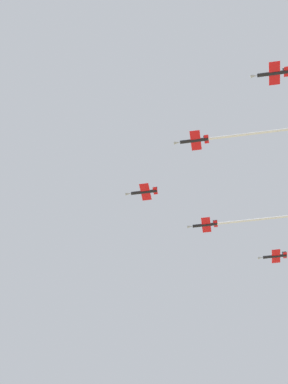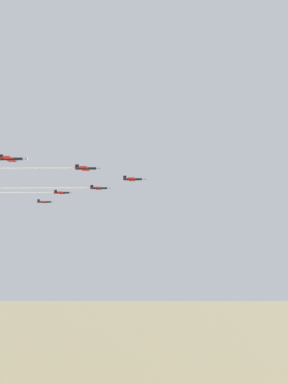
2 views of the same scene
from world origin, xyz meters
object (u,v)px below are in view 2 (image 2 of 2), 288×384
jet_center_rear (45,202)px  jet_starboard_inner (30,169)px  jet_lead (133,179)px  jet_starboard_outer (11,159)px  jet_port_outer (27,193)px  jet_port_inner (48,188)px

jet_center_rear → jet_starboard_inner: bearing=11.5°
jet_lead → jet_center_rear: bearing=-135.5°
jet_starboard_inner → jet_starboard_outer: (16.11, -11.45, -1.30)m
jet_port_outer → jet_starboard_outer: (77.07, -26.94, -2.01)m
jet_port_inner → jet_center_rear: 41.51m
jet_port_outer → jet_center_rear: bearing=166.0°
jet_port_inner → jet_starboard_inner: (34.75, -19.12, 0.59)m
jet_center_rear → jet_port_outer: bearing=-14.0°
jet_starboard_inner → jet_center_rear: size_ratio=6.00×
jet_port_outer → jet_center_rear: (-13.68, 15.08, -2.17)m
jet_port_inner → jet_center_rear: (-39.89, 11.45, -0.86)m
jet_lead → jet_center_rear: jet_lead is taller
jet_port_inner → jet_starboard_outer: bearing=2.8°
jet_port_inner → jet_starboard_outer: size_ratio=6.61×
jet_starboard_inner → jet_port_inner: bearing=-175.0°
jet_starboard_inner → jet_starboard_outer: bearing=-1.6°
jet_lead → jet_port_inner: (-41.77, -26.87, -0.30)m
jet_port_outer → jet_center_rear: jet_port_outer is taller
jet_lead → jet_starboard_inner: size_ratio=0.17×
jet_lead → jet_port_outer: (-67.98, -30.50, 1.00)m
jet_port_outer → jet_port_inner: bearing=41.7°
jet_starboard_inner → jet_center_rear: jet_starboard_inner is taller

